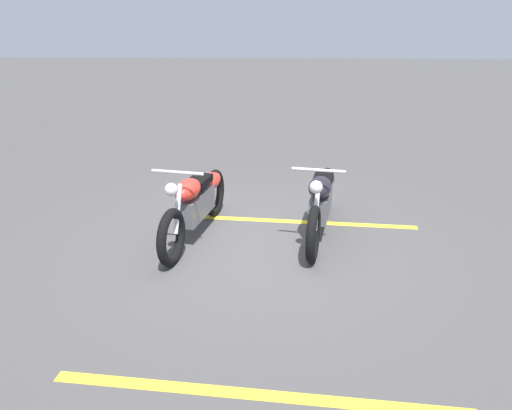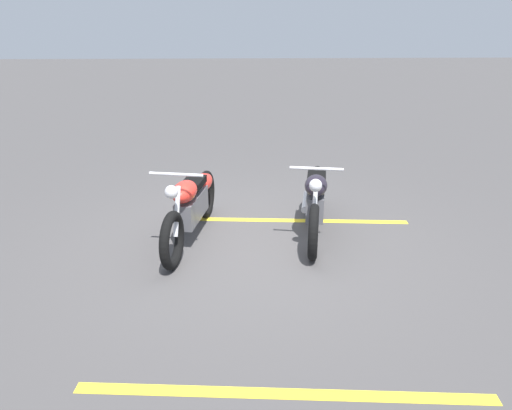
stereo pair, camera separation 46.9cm
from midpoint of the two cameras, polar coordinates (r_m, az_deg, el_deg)
name	(u,v)px [view 2 (the right image)]	position (r m, az deg, el deg)	size (l,w,h in m)	color
ground_plane	(255,243)	(6.27, -2.28, -4.42)	(60.00, 60.00, 0.00)	#474444
motorcycle_bright_foreground	(192,204)	(6.34, -9.53, 0.12)	(2.21, 0.69, 1.04)	black
motorcycle_dark_foreground	(315,197)	(6.48, 4.79, 0.84)	(2.21, 0.67, 1.04)	black
parking_stripe_near	(292,220)	(6.94, 2.24, -1.81)	(3.20, 0.12, 0.01)	yellow
parking_stripe_mid	(284,394)	(4.00, -0.31, -20.96)	(3.20, 0.12, 0.01)	yellow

